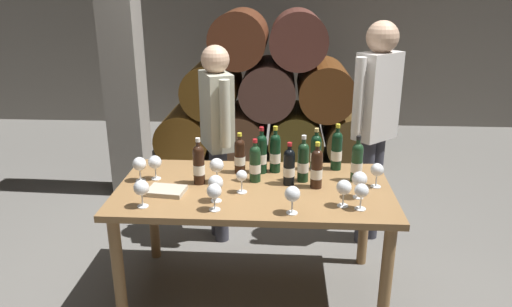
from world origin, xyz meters
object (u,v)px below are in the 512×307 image
(dining_table, at_px, (254,200))
(wine_glass_8, at_px, (139,164))
(wine_glass_2, at_px, (292,195))
(wine_bottle_7, at_px, (337,150))
(wine_glass_7, at_px, (217,166))
(wine_bottle_4, at_px, (357,162))
(sommelier_presenting, at_px, (376,114))
(wine_bottle_3, at_px, (317,168))
(wine_glass_3, at_px, (141,188))
(wine_bottle_1, at_px, (261,153))
(wine_bottle_8, at_px, (303,162))
(wine_bottle_5, at_px, (199,164))
(tasting_notebook, at_px, (166,191))
(wine_glass_0, at_px, (242,177))
(wine_bottle_6, at_px, (254,163))
(taster_seated_left, at_px, (217,128))
(wine_glass_1, at_px, (344,188))
(wine_bottle_0, at_px, (316,152))
(wine_glass_11, at_px, (377,170))
(wine_glass_10, at_px, (214,192))
(wine_glass_6, at_px, (216,183))
(wine_glass_5, at_px, (359,180))
(wine_glass_4, at_px, (362,191))
(wine_bottle_10, at_px, (275,152))
(wine_glass_9, at_px, (155,163))

(dining_table, height_order, wine_glass_8, wine_glass_8)
(wine_glass_2, relative_size, wine_glass_8, 1.01)
(wine_bottle_7, bearing_deg, wine_glass_7, -160.09)
(dining_table, distance_m, wine_glass_7, 0.32)
(wine_bottle_4, distance_m, sommelier_presenting, 0.67)
(wine_bottle_3, distance_m, wine_glass_3, 1.05)
(wine_bottle_1, height_order, wine_bottle_8, wine_bottle_1)
(wine_bottle_5, distance_m, tasting_notebook, 0.26)
(wine_glass_0, xyz_separation_m, sommelier_presenting, (0.93, 0.84, 0.18))
(wine_bottle_6, height_order, taster_seated_left, taster_seated_left)
(wine_glass_1, bearing_deg, dining_table, 155.01)
(wine_bottle_0, bearing_deg, wine_glass_11, -37.46)
(wine_bottle_4, relative_size, wine_glass_7, 1.84)
(wine_bottle_8, relative_size, wine_glass_0, 2.13)
(wine_bottle_7, bearing_deg, sommelier_presenting, 52.13)
(dining_table, bearing_deg, wine_glass_10, -120.88)
(wine_bottle_3, xyz_separation_m, wine_glass_11, (0.37, 0.03, -0.02))
(wine_glass_0, distance_m, wine_glass_7, 0.22)
(wine_bottle_8, relative_size, wine_glass_6, 1.89)
(wine_bottle_0, height_order, wine_glass_5, wine_bottle_0)
(wine_glass_10, bearing_deg, wine_glass_6, 93.87)
(wine_bottle_6, xyz_separation_m, taster_seated_left, (-0.32, 0.62, 0.04))
(wine_bottle_5, xyz_separation_m, wine_glass_11, (1.11, 0.01, -0.02))
(wine_bottle_0, height_order, wine_glass_11, wine_bottle_0)
(wine_bottle_3, distance_m, wine_glass_8, 1.12)
(wine_glass_4, relative_size, taster_seated_left, 0.10)
(wine_glass_4, xyz_separation_m, wine_glass_5, (0.01, 0.15, 0.01))
(wine_bottle_1, distance_m, wine_glass_0, 0.35)
(wine_bottle_8, distance_m, wine_glass_10, 0.68)
(wine_bottle_7, distance_m, wine_glass_4, 0.62)
(wine_glass_1, bearing_deg, wine_glass_6, 178.15)
(sommelier_presenting, bearing_deg, wine_bottle_0, -137.12)
(wine_bottle_6, relative_size, wine_glass_1, 1.77)
(wine_bottle_10, bearing_deg, wine_glass_2, -80.16)
(wine_bottle_1, distance_m, wine_glass_7, 0.33)
(wine_glass_8, relative_size, wine_glass_11, 1.03)
(wine_bottle_4, height_order, wine_glass_8, wine_bottle_4)
(wine_bottle_8, height_order, wine_glass_5, wine_bottle_8)
(dining_table, distance_m, wine_glass_2, 0.47)
(wine_bottle_3, height_order, wine_glass_0, wine_bottle_3)
(wine_bottle_8, xyz_separation_m, wine_glass_2, (-0.07, -0.47, -0.02))
(wine_bottle_10, bearing_deg, wine_glass_5, -37.88)
(wine_glass_0, xyz_separation_m, wine_glass_9, (-0.57, 0.18, 0.01))
(wine_bottle_0, distance_m, wine_glass_7, 0.69)
(wine_bottle_0, xyz_separation_m, wine_glass_4, (0.22, -0.60, -0.02))
(dining_table, relative_size, sommelier_presenting, 0.99)
(wine_bottle_1, distance_m, wine_bottle_7, 0.51)
(wine_glass_4, bearing_deg, wine_glass_0, 164.39)
(wine_bottle_3, bearing_deg, wine_glass_9, 175.78)
(wine_bottle_10, bearing_deg, wine_bottle_4, -13.97)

